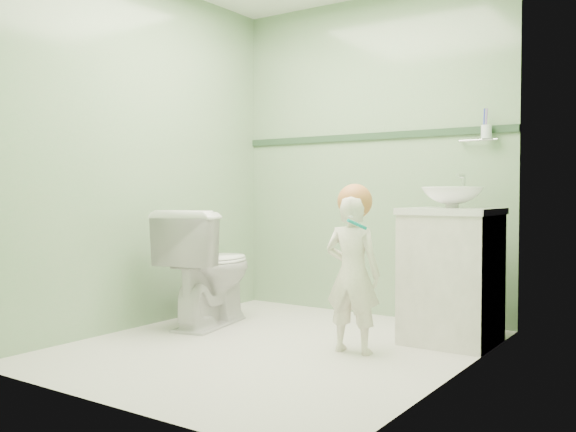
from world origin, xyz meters
The scene contains 12 objects.
ground centered at (0.00, 0.00, 0.00)m, with size 2.50×2.50×0.00m, color silver.
room_shell centered at (0.00, 0.00, 1.20)m, with size 2.50×2.54×2.40m.
trim_stripe centered at (0.00, 1.24, 1.35)m, with size 2.20×0.02×0.05m, color #29452D.
vanity centered at (0.84, 0.70, 0.40)m, with size 0.52×0.50×0.80m, color beige.
counter centered at (0.84, 0.70, 0.81)m, with size 0.54×0.52×0.04m, color white.
basin centered at (0.84, 0.70, 0.89)m, with size 0.37×0.37×0.13m, color white.
faucet centered at (0.84, 0.89, 0.97)m, with size 0.03×0.13×0.18m.
cup_holder centered at (0.89, 1.18, 1.33)m, with size 0.26×0.07×0.21m.
toilet centered at (-0.74, 0.26, 0.40)m, with size 0.45×0.79×0.81m, color white.
toddler centered at (0.45, 0.15, 0.45)m, with size 0.33×0.22×0.91m, color beige.
hair_cap centered at (0.45, 0.17, 0.87)m, with size 0.20×0.20×0.20m, color #C3753C.
teal_toothbrush centered at (0.54, 0.03, 0.75)m, with size 0.11×0.14×0.08m.
Camera 1 is at (2.15, -3.02, 0.91)m, focal length 38.98 mm.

